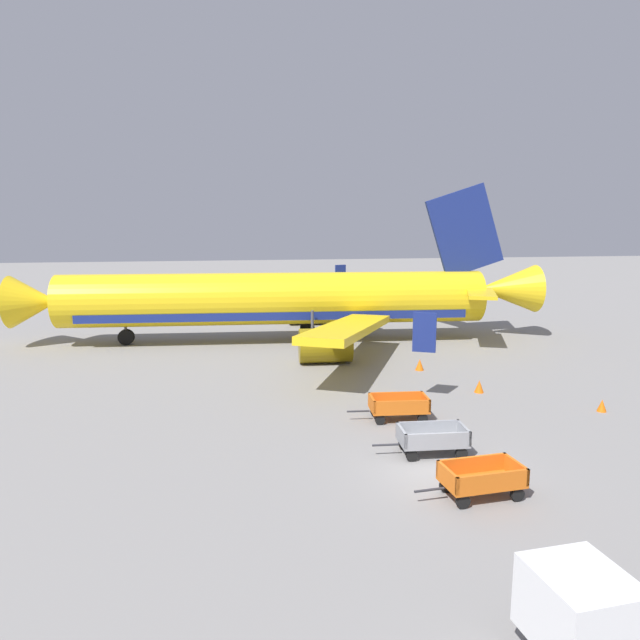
% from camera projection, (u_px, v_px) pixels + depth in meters
% --- Properties ---
extents(ground_plane, '(220.00, 220.00, 0.00)m').
position_uv_depth(ground_plane, '(438.00, 471.00, 20.38)').
color(ground_plane, gray).
extents(airplane, '(37.65, 30.23, 11.34)m').
position_uv_depth(airplane, '(289.00, 300.00, 41.63)').
color(airplane, yellow).
rests_on(airplane, ground).
extents(baggage_cart_nearest, '(3.60, 1.62, 1.07)m').
position_uv_depth(baggage_cart_nearest, '(481.00, 479.00, 18.41)').
color(baggage_cart_nearest, orange).
rests_on(baggage_cart_nearest, ground).
extents(baggage_cart_second_in_row, '(3.59, 1.54, 1.07)m').
position_uv_depth(baggage_cart_second_in_row, '(432.00, 439.00, 21.76)').
color(baggage_cart_second_in_row, gray).
rests_on(baggage_cart_second_in_row, ground).
extents(baggage_cart_third_in_row, '(3.59, 1.58, 1.07)m').
position_uv_depth(baggage_cart_third_in_row, '(398.00, 407.00, 25.53)').
color(baggage_cart_third_in_row, orange).
rests_on(baggage_cart_third_in_row, ground).
extents(service_truck_beside_carts, '(4.51, 2.30, 2.10)m').
position_uv_depth(service_truck_beside_carts, '(600.00, 617.00, 11.27)').
color(service_truck_beside_carts, slate).
rests_on(service_truck_beside_carts, ground).
extents(traffic_cone_near_plane, '(0.43, 0.43, 0.57)m').
position_uv_depth(traffic_cone_near_plane, '(602.00, 406.00, 26.67)').
color(traffic_cone_near_plane, orange).
rests_on(traffic_cone_near_plane, ground).
extents(traffic_cone_mid_apron, '(0.48, 0.48, 0.64)m').
position_uv_depth(traffic_cone_mid_apron, '(479.00, 386.00, 29.62)').
color(traffic_cone_mid_apron, orange).
rests_on(traffic_cone_mid_apron, ground).
extents(traffic_cone_by_carts, '(0.51, 0.51, 0.67)m').
position_uv_depth(traffic_cone_by_carts, '(420.00, 365.00, 34.01)').
color(traffic_cone_by_carts, orange).
rests_on(traffic_cone_by_carts, ground).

